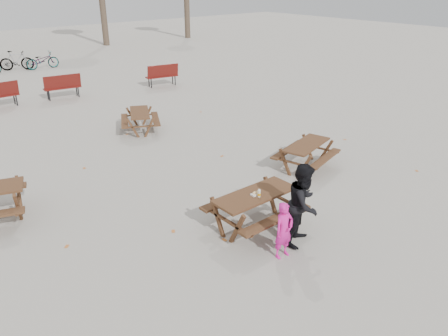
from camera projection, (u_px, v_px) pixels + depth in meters
ground at (254, 226)px, 9.16m from camera, size 80.00×80.00×0.00m
main_picnic_table at (255, 202)px, 8.92m from camera, size 1.80×1.45×0.78m
food_tray at (255, 194)px, 8.78m from camera, size 0.18×0.11×0.03m
bread_roll at (255, 192)px, 8.76m from camera, size 0.14×0.06×0.05m
soda_bottle at (259, 194)px, 8.69m from camera, size 0.07×0.07×0.17m
child at (284, 230)px, 7.99m from camera, size 0.42×0.29×1.11m
adult at (303, 204)px, 8.33m from camera, size 0.98×0.88×1.65m
picnic_table_east at (306, 156)px, 11.78m from camera, size 1.91×1.69×0.70m
picnic_table_far at (140, 121)px, 14.59m from camera, size 1.81×1.94×0.66m
park_bench_row at (31, 93)px, 17.32m from camera, size 13.59×1.60×1.03m
fallen_leaves at (202, 180)px, 11.21m from camera, size 11.00×11.00×0.01m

